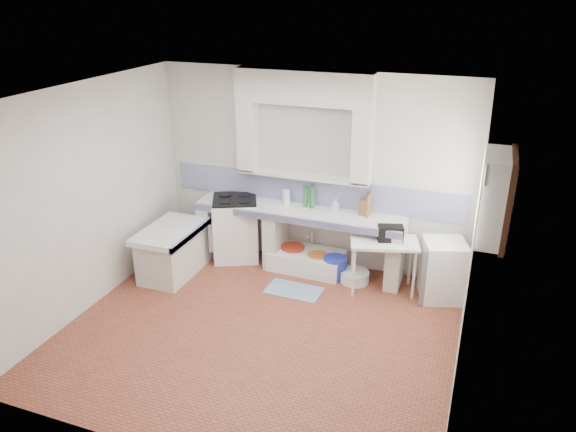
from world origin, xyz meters
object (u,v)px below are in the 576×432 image
(sink, at_px, (307,261))
(side_table, at_px, (383,266))
(fridge, at_px, (443,270))
(stove, at_px, (236,229))

(sink, height_order, side_table, side_table)
(sink, bearing_deg, side_table, -9.87)
(side_table, relative_size, fridge, 1.09)
(sink, distance_m, side_table, 1.17)
(stove, relative_size, side_table, 1.05)
(stove, xyz_separation_m, fridge, (3.03, -0.15, -0.06))
(stove, bearing_deg, sink, -25.22)
(side_table, bearing_deg, sink, 153.23)
(stove, height_order, sink, stove)
(side_table, xyz_separation_m, fridge, (0.77, 0.09, 0.04))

